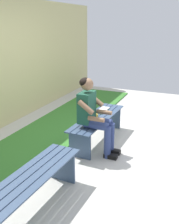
{
  "coord_description": "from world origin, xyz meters",
  "views": [
    {
      "loc": [
        4.1,
        1.59,
        2.09
      ],
      "look_at": [
        0.73,
        0.15,
        0.82
      ],
      "focal_mm": 41.58,
      "sensor_mm": 36.0,
      "label": 1
    }
  ],
  "objects_px": {
    "bench_near": "(98,123)",
    "person_seated": "(94,113)",
    "apple": "(96,115)",
    "bench_far": "(30,185)",
    "book_open": "(102,110)"
  },
  "relations": [
    {
      "from": "book_open",
      "to": "bench_near",
      "type": "bearing_deg",
      "value": 8.65
    },
    {
      "from": "bench_near",
      "to": "person_seated",
      "type": "bearing_deg",
      "value": 12.8
    },
    {
      "from": "person_seated",
      "to": "bench_near",
      "type": "bearing_deg",
      "value": -167.2
    },
    {
      "from": "bench_far",
      "to": "apple",
      "type": "relative_size",
      "value": 18.92
    },
    {
      "from": "bench_near",
      "to": "person_seated",
      "type": "distance_m",
      "value": 0.58
    },
    {
      "from": "book_open",
      "to": "bench_far",
      "type": "bearing_deg",
      "value": 3.02
    },
    {
      "from": "person_seated",
      "to": "book_open",
      "type": "distance_m",
      "value": 0.85
    },
    {
      "from": "bench_near",
      "to": "book_open",
      "type": "xyz_separation_m",
      "value": [
        -0.36,
        -0.04,
        0.12
      ]
    },
    {
      "from": "bench_near",
      "to": "person_seated",
      "type": "height_order",
      "value": "person_seated"
    },
    {
      "from": "bench_far",
      "to": "bench_near",
      "type": "bearing_deg",
      "value": -180.0
    },
    {
      "from": "apple",
      "to": "bench_far",
      "type": "bearing_deg",
      "value": 0.53
    },
    {
      "from": "apple",
      "to": "book_open",
      "type": "bearing_deg",
      "value": -176.81
    },
    {
      "from": "person_seated",
      "to": "book_open",
      "type": "bearing_deg",
      "value": -169.91
    },
    {
      "from": "person_seated",
      "to": "apple",
      "type": "distance_m",
      "value": 0.46
    },
    {
      "from": "apple",
      "to": "book_open",
      "type": "relative_size",
      "value": 0.21
    }
  ]
}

